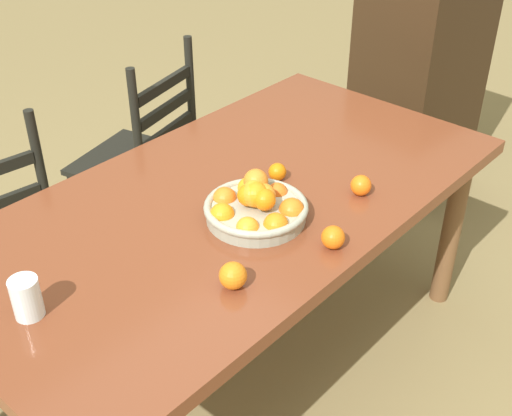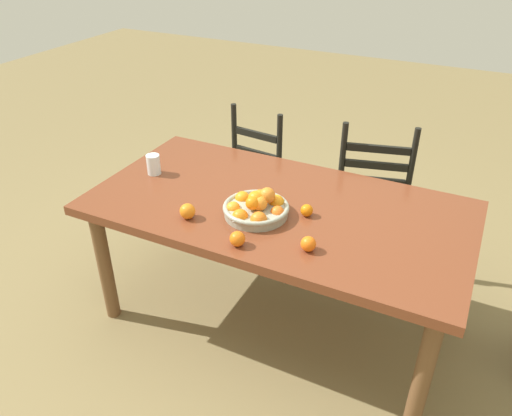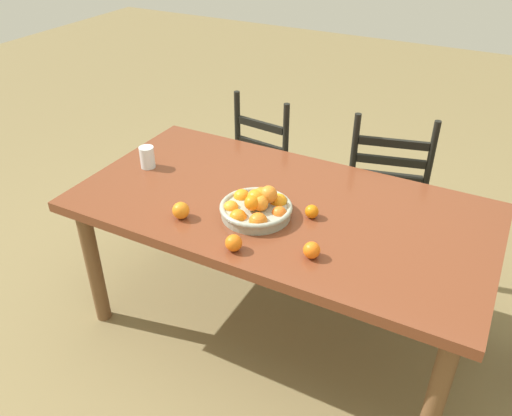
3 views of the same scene
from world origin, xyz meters
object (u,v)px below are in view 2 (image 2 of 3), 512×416
(dining_table, at_px, (277,218))
(orange_loose_1, at_px, (307,210))
(orange_loose_2, at_px, (308,244))
(drinking_glass, at_px, (153,165))
(orange_loose_0, at_px, (188,211))
(chair_near_window, at_px, (266,175))
(chair_by_cabinet, at_px, (371,194))
(fruit_bowl, at_px, (256,207))
(orange_loose_3, at_px, (237,239))

(dining_table, relative_size, orange_loose_1, 31.50)
(orange_loose_2, distance_m, drinking_glass, 1.09)
(orange_loose_0, relative_size, drinking_glass, 0.68)
(chair_near_window, distance_m, orange_loose_1, 1.14)
(chair_near_window, height_order, orange_loose_0, chair_near_window)
(chair_near_window, relative_size, chair_by_cabinet, 0.97)
(chair_by_cabinet, bearing_deg, orange_loose_2, 75.48)
(chair_near_window, distance_m, chair_by_cabinet, 0.75)
(chair_by_cabinet, height_order, orange_loose_2, chair_by_cabinet)
(fruit_bowl, xyz_separation_m, orange_loose_1, (0.22, 0.10, -0.02))
(orange_loose_2, bearing_deg, chair_by_cabinet, 89.59)
(orange_loose_2, bearing_deg, orange_loose_0, -179.18)
(orange_loose_0, relative_size, orange_loose_1, 1.25)
(orange_loose_1, height_order, drinking_glass, drinking_glass)
(orange_loose_1, xyz_separation_m, drinking_glass, (-0.94, 0.04, 0.03))
(orange_loose_3, relative_size, drinking_glass, 0.62)
(dining_table, distance_m, chair_near_window, 0.99)
(dining_table, height_order, orange_loose_3, orange_loose_3)
(drinking_glass, bearing_deg, chair_by_cabinet, 38.97)
(chair_near_window, relative_size, fruit_bowl, 2.97)
(orange_loose_1, bearing_deg, chair_near_window, 125.45)
(chair_near_window, xyz_separation_m, fruit_bowl, (0.40, -0.98, 0.37))
(orange_loose_2, distance_m, orange_loose_3, 0.31)
(chair_near_window, height_order, orange_loose_3, chair_near_window)
(chair_near_window, xyz_separation_m, orange_loose_2, (0.74, -1.14, 0.36))
(chair_by_cabinet, distance_m, drinking_glass, 1.41)
(chair_near_window, distance_m, orange_loose_3, 1.37)
(fruit_bowl, bearing_deg, chair_by_cabinet, 71.03)
(chair_near_window, relative_size, orange_loose_0, 12.59)
(dining_table, relative_size, orange_loose_0, 25.13)
(fruit_bowl, height_order, orange_loose_3, fruit_bowl)
(orange_loose_1, bearing_deg, orange_loose_3, -116.76)
(chair_by_cabinet, xyz_separation_m, fruit_bowl, (-0.34, -0.99, 0.35))
(dining_table, distance_m, drinking_glass, 0.78)
(dining_table, bearing_deg, orange_loose_0, -137.11)
(orange_loose_0, bearing_deg, chair_near_window, 95.78)
(dining_table, height_order, orange_loose_0, orange_loose_0)
(chair_near_window, height_order, fruit_bowl, chair_near_window)
(dining_table, relative_size, orange_loose_3, 27.37)
(chair_by_cabinet, height_order, drinking_glass, chair_by_cabinet)
(orange_loose_1, distance_m, drinking_glass, 0.94)
(fruit_bowl, relative_size, orange_loose_3, 4.62)
(dining_table, bearing_deg, orange_loose_2, -47.29)
(orange_loose_0, bearing_deg, orange_loose_3, -16.36)
(dining_table, relative_size, drinking_glass, 16.97)
(chair_by_cabinet, xyz_separation_m, orange_loose_2, (-0.01, -1.16, 0.34))
(orange_loose_2, relative_size, drinking_glass, 0.61)
(drinking_glass, bearing_deg, orange_loose_0, -36.15)
(dining_table, xyz_separation_m, orange_loose_1, (0.17, -0.04, 0.11))
(orange_loose_0, distance_m, orange_loose_1, 0.58)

